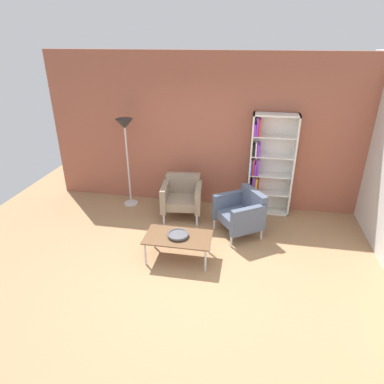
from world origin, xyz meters
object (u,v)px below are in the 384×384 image
(coffee_table_low, at_px, (178,238))
(bookshelf_tall, at_px, (267,166))
(armchair_spare_guest, at_px, (182,196))
(decorative_bowl, at_px, (178,235))
(armchair_by_bookshelf, at_px, (242,212))
(floor_lamp_torchiere, at_px, (125,134))

(coffee_table_low, bearing_deg, bookshelf_tall, 54.81)
(armchair_spare_guest, bearing_deg, decorative_bowl, -86.73)
(decorative_bowl, height_order, armchair_spare_guest, armchair_spare_guest)
(armchair_spare_guest, distance_m, armchair_by_bookshelf, 1.20)
(bookshelf_tall, relative_size, coffee_table_low, 1.90)
(decorative_bowl, bearing_deg, coffee_table_low, -116.57)
(armchair_by_bookshelf, bearing_deg, decorative_bowl, -78.61)
(armchair_spare_guest, bearing_deg, floor_lamp_torchiere, 158.90)
(decorative_bowl, relative_size, floor_lamp_torchiere, 0.18)
(coffee_table_low, bearing_deg, armchair_spare_guest, 99.35)
(floor_lamp_torchiere, bearing_deg, decorative_bowl, -50.58)
(decorative_bowl, distance_m, floor_lamp_torchiere, 2.36)
(coffee_table_low, xyz_separation_m, armchair_spare_guest, (-0.22, 1.34, 0.05))
(coffee_table_low, relative_size, armchair_by_bookshelf, 1.06)
(armchair_by_bookshelf, bearing_deg, floor_lamp_torchiere, -142.10)
(bookshelf_tall, xyz_separation_m, decorative_bowl, (-1.29, -1.84, -0.50))
(decorative_bowl, bearing_deg, floor_lamp_torchiere, 129.42)
(coffee_table_low, relative_size, armchair_spare_guest, 1.28)
(armchair_by_bookshelf, height_order, floor_lamp_torchiere, floor_lamp_torchiere)
(coffee_table_low, xyz_separation_m, decorative_bowl, (0.00, 0.00, 0.07))
(floor_lamp_torchiere, bearing_deg, armchair_by_bookshelf, -18.10)
(coffee_table_low, relative_size, floor_lamp_torchiere, 0.57)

